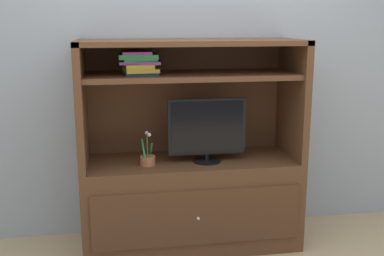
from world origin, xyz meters
TOP-DOWN VIEW (x-y plane):
  - painted_rear_wall at (0.00, 0.75)m, footprint 6.00×0.10m
  - media_console at (0.00, 0.41)m, footprint 1.59×0.61m
  - tv_monitor at (0.11, 0.33)m, footprint 0.56×0.20m
  - potted_plant at (-0.32, 0.32)m, footprint 0.11×0.14m
  - magazine_stack at (-0.36, 0.40)m, footprint 0.30×0.35m

SIDE VIEW (x-z plane):
  - media_console at x=0.00m, z-range -0.27..1.27m
  - potted_plant at x=-0.32m, z-range 0.59..0.83m
  - tv_monitor at x=0.11m, z-range 0.67..1.14m
  - magazine_stack at x=-0.36m, z-range 1.30..1.46m
  - painted_rear_wall at x=0.00m, z-range 0.00..2.80m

